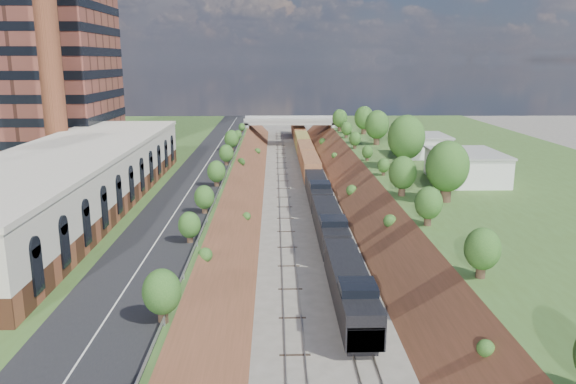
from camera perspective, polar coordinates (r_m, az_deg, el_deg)
name	(u,v)px	position (r m, az deg, el deg)	size (l,w,h in m)	color
platform_left	(91,188)	(93.52, -19.36, 0.41)	(44.00, 180.00, 5.00)	#405A25
platform_right	(506,186)	(96.35, 21.28, 0.62)	(44.00, 180.00, 5.00)	#405A25
embankment_left	(231,202)	(89.79, -5.76, -1.04)	(7.07, 180.00, 7.07)	brown
embankment_right	(369,201)	(90.78, 8.22, -0.96)	(7.07, 180.00, 7.07)	brown
rail_left_track	(284,201)	(89.51, -0.40, -0.96)	(1.58, 180.00, 0.18)	gray
rail_right_track	(317,201)	(89.75, 2.93, -0.94)	(1.58, 180.00, 0.18)	gray
road	(202,171)	(89.15, -8.73, 2.09)	(8.00, 180.00, 0.10)	black
guardrail	(228,168)	(88.42, -6.11, 2.41)	(0.10, 171.00, 0.70)	#99999E
commercial_building	(70,179)	(70.36, -21.24, 1.23)	(14.30, 62.30, 7.00)	brown
smokestack	(48,39)	(88.75, -23.20, 14.12)	(3.20, 3.20, 40.00)	brown
overpass	(290,126)	(149.80, 0.19, 6.68)	(24.50, 8.30, 7.40)	gray
white_building_near	(466,167)	(84.79, 17.64, 2.39)	(9.00, 12.00, 4.00)	silver
white_building_far	(423,146)	(105.44, 13.56, 4.56)	(8.00, 10.00, 3.60)	silver
tree_right_large	(447,167)	(71.14, 15.89, 2.47)	(5.25, 5.25, 7.61)	#473323
tree_left_crest	(186,237)	(49.72, -10.29, -4.56)	(2.45, 2.45, 3.55)	#473323
freight_train	(308,161)	(111.39, 2.08, 3.17)	(3.04, 138.61, 4.55)	black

